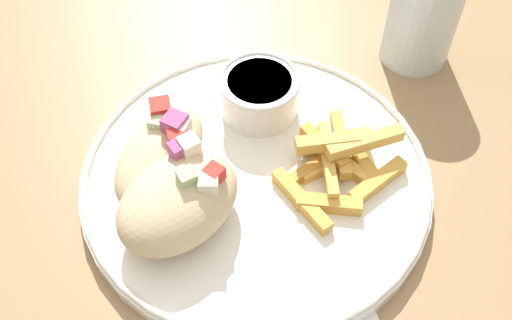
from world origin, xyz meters
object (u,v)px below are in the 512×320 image
at_px(sauce_ramekin, 259,93).
at_px(water_glass, 422,18).
at_px(plate, 256,176).
at_px(pita_sandwich_far, 161,153).
at_px(fries_pile, 338,162).
at_px(pita_sandwich_near, 179,200).

height_order(sauce_ramekin, water_glass, water_glass).
bearing_deg(water_glass, plate, -158.96).
bearing_deg(pita_sandwich_far, fries_pile, -69.08).
height_order(pita_sandwich_near, pita_sandwich_far, pita_sandwich_near).
bearing_deg(plate, pita_sandwich_near, -167.28).
xyz_separation_m(sauce_ramekin, water_glass, (0.19, 0.02, 0.01)).
relative_size(pita_sandwich_far, sauce_ramekin, 1.65).
relative_size(plate, water_glass, 2.88).
relative_size(plate, pita_sandwich_far, 2.47).
xyz_separation_m(pita_sandwich_near, water_glass, (0.30, 0.10, 0.01)).
bearing_deg(pita_sandwich_near, fries_pile, -28.10).
bearing_deg(pita_sandwich_far, water_glass, -35.77).
bearing_deg(plate, sauce_ramekin, 63.48).
xyz_separation_m(pita_sandwich_near, pita_sandwich_far, (0.00, 0.05, -0.00)).
distance_m(plate, fries_pile, 0.07).
distance_m(plate, water_glass, 0.24).
height_order(pita_sandwich_near, sauce_ramekin, pita_sandwich_near).
relative_size(plate, pita_sandwich_near, 2.31).
xyz_separation_m(pita_sandwich_far, water_glass, (0.30, 0.05, 0.01)).
bearing_deg(sauce_ramekin, plate, -116.52).
distance_m(pita_sandwich_far, sauce_ramekin, 0.11).
bearing_deg(plate, pita_sandwich_far, 152.90).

